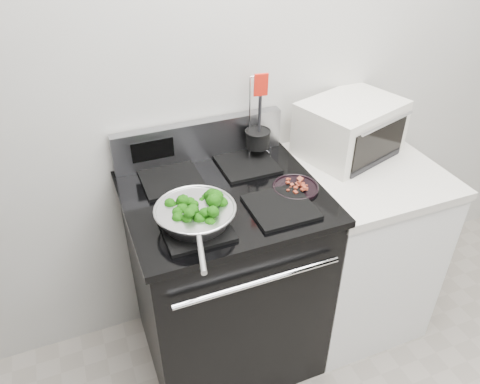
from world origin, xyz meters
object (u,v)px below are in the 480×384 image
gas_range (225,276)px  utensil_holder (258,143)px  bacon_plate (296,185)px  toaster_oven (350,128)px  skillet (195,214)px

gas_range → utensil_holder: 0.62m
bacon_plate → toaster_oven: (0.39, 0.23, 0.08)m
gas_range → bacon_plate: bearing=-15.2°
skillet → toaster_oven: bearing=32.2°
skillet → bacon_plate: (0.44, 0.07, -0.03)m
gas_range → utensil_holder: (0.24, 0.22, 0.53)m
skillet → utensil_holder: bearing=54.8°
gas_range → toaster_oven: bearing=12.5°
gas_range → utensil_holder: bearing=42.0°
gas_range → utensil_holder: utensil_holder is taller
skillet → gas_range: bearing=55.5°
skillet → utensil_holder: size_ratio=1.19×
bacon_plate → toaster_oven: toaster_oven is taller
gas_range → toaster_oven: (0.67, 0.15, 0.56)m
skillet → utensil_holder: utensil_holder is taller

